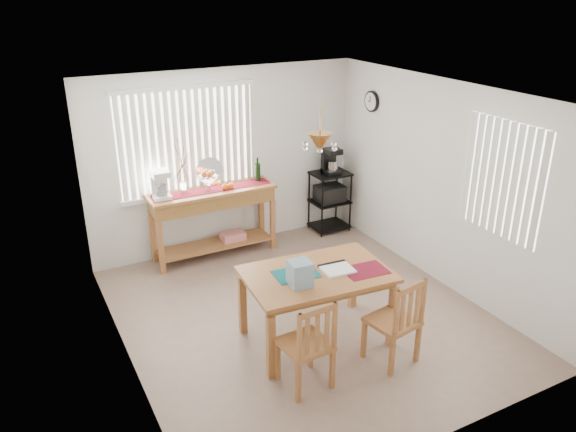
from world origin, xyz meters
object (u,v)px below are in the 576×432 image
cart_items (330,161)px  chair_right (396,322)px  wire_cart (330,196)px  dining_table (317,280)px  sideboard (214,206)px  chair_left (307,345)px

cart_items → chair_right: 3.47m
wire_cart → cart_items: size_ratio=2.43×
dining_table → cart_items: bearing=55.6°
sideboard → cart_items: size_ratio=4.54×
sideboard → chair_left: bearing=-94.7°
wire_cart → dining_table: (-1.69, -2.45, 0.15)m
sideboard → chair_right: size_ratio=1.82×
sideboard → wire_cart: bearing=0.2°
sideboard → wire_cart: sideboard is taller
sideboard → chair_left: size_ratio=1.83×
sideboard → chair_left: sideboard is taller
wire_cart → cart_items: cart_items is taller
wire_cart → dining_table: wire_cart is taller
sideboard → chair_right: 3.27m
sideboard → dining_table: bearing=-84.7°
chair_right → wire_cart: bearing=69.5°
cart_items → chair_left: (-2.17, -3.12, -0.65)m
chair_left → dining_table: bearing=53.5°
wire_cart → chair_right: (-1.19, -3.19, -0.09)m
sideboard → dining_table: (0.23, -2.45, -0.03)m
cart_items → chair_right: cart_items is taller
wire_cart → chair_left: size_ratio=0.98×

